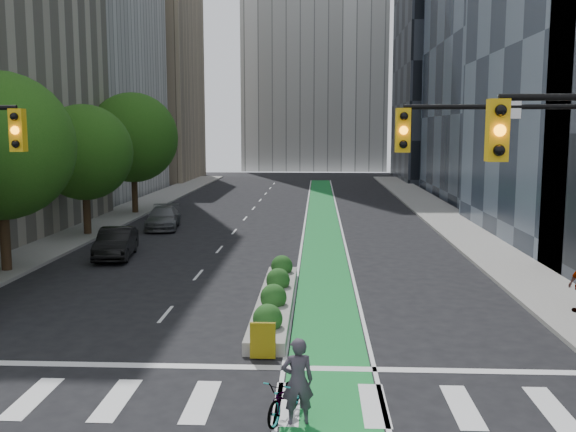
# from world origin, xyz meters

# --- Properties ---
(ground) EXTENTS (160.00, 160.00, 0.00)m
(ground) POSITION_xyz_m (0.00, 0.00, 0.00)
(ground) COLOR black
(ground) RESTS_ON ground
(sidewalk_left) EXTENTS (3.60, 90.00, 0.15)m
(sidewalk_left) POSITION_xyz_m (-11.80, 25.00, 0.07)
(sidewalk_left) COLOR gray
(sidewalk_left) RESTS_ON ground
(sidewalk_right) EXTENTS (3.60, 90.00, 0.15)m
(sidewalk_right) POSITION_xyz_m (11.80, 25.00, 0.07)
(sidewalk_right) COLOR gray
(sidewalk_right) RESTS_ON ground
(bike_lane_paint) EXTENTS (2.20, 70.00, 0.01)m
(bike_lane_paint) POSITION_xyz_m (3.00, 30.00, 0.01)
(bike_lane_paint) COLOR #177F32
(bike_lane_paint) RESTS_ON ground
(building_tan_far) EXTENTS (14.00, 16.00, 26.00)m
(building_tan_far) POSITION_xyz_m (-20.00, 66.00, 13.00)
(building_tan_far) COLOR tan
(building_tan_far) RESTS_ON ground
(building_dark_end) EXTENTS (14.00, 18.00, 28.00)m
(building_dark_end) POSITION_xyz_m (20.00, 68.00, 14.00)
(building_dark_end) COLOR black
(building_dark_end) RESTS_ON ground
(tree_mid) EXTENTS (6.40, 6.40, 8.78)m
(tree_mid) POSITION_xyz_m (-11.00, 12.00, 5.57)
(tree_mid) COLOR black
(tree_mid) RESTS_ON ground
(tree_midfar) EXTENTS (5.60, 5.60, 7.76)m
(tree_midfar) POSITION_xyz_m (-11.00, 22.00, 4.95)
(tree_midfar) COLOR black
(tree_midfar) RESTS_ON ground
(tree_far) EXTENTS (6.60, 6.60, 9.00)m
(tree_far) POSITION_xyz_m (-11.00, 32.00, 5.69)
(tree_far) COLOR black
(tree_far) RESTS_ON ground
(signal_right) EXTENTS (5.82, 0.51, 7.20)m
(signal_right) POSITION_xyz_m (8.67, 0.47, 4.80)
(signal_right) COLOR black
(signal_right) RESTS_ON ground
(median_planter) EXTENTS (1.20, 10.26, 1.10)m
(median_planter) POSITION_xyz_m (1.20, 7.04, 0.37)
(median_planter) COLOR gray
(median_planter) RESTS_ON ground
(bicycle) EXTENTS (1.19, 1.87, 0.93)m
(bicycle) POSITION_xyz_m (2.00, -1.70, 0.46)
(bicycle) COLOR gray
(bicycle) RESTS_ON ground
(cyclist) EXTENTS (0.77, 0.58, 1.91)m
(cyclist) POSITION_xyz_m (2.27, -2.00, 0.95)
(cyclist) COLOR #3C3641
(cyclist) RESTS_ON ground
(parked_car_left_mid) EXTENTS (2.14, 4.65, 1.48)m
(parked_car_left_mid) POSITION_xyz_m (-7.24, 15.57, 0.74)
(parked_car_left_mid) COLOR black
(parked_car_left_mid) RESTS_ON ground
(parked_car_left_far) EXTENTS (2.59, 5.05, 1.40)m
(parked_car_left_far) POSITION_xyz_m (-7.19, 25.03, 0.70)
(parked_car_left_far) COLOR #525456
(parked_car_left_far) RESTS_ON ground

